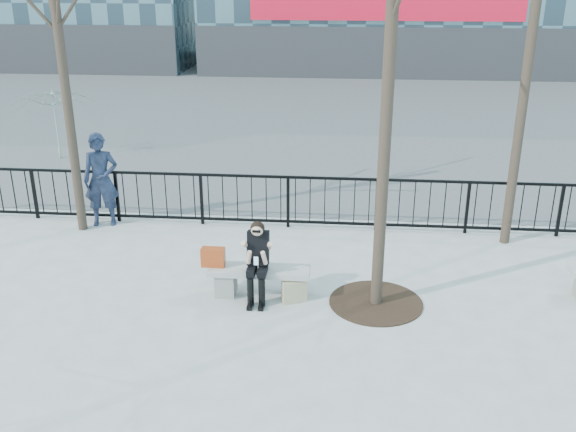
{
  "coord_description": "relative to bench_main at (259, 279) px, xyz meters",
  "views": [
    {
      "loc": [
        1.32,
        -9.27,
        5.05
      ],
      "look_at": [
        0.4,
        0.8,
        1.1
      ],
      "focal_mm": 40.0,
      "sensor_mm": 36.0,
      "label": 1
    }
  ],
  "objects": [
    {
      "name": "tree_grate",
      "position": [
        1.9,
        -0.1,
        -0.29
      ],
      "size": [
        1.5,
        1.5,
        0.02
      ],
      "primitive_type": "cylinder",
      "color": "black",
      "rests_on": "ground"
    },
    {
      "name": "vendor_umbrella",
      "position": [
        -6.64,
        7.43,
        0.67
      ],
      "size": [
        2.5,
        2.53,
        1.95
      ],
      "primitive_type": "imported",
      "rotation": [
        0.0,
        0.0,
        0.19
      ],
      "color": "#C6D830",
      "rests_on": "ground"
    },
    {
      "name": "shopping_bag",
      "position": [
        0.59,
        -0.17,
        -0.12
      ],
      "size": [
        0.42,
        0.29,
        0.37
      ],
      "primitive_type": "cube",
      "rotation": [
        0.0,
        0.0,
        0.42
      ],
      "color": "beige",
      "rests_on": "ground"
    },
    {
      "name": "railing",
      "position": [
        0.0,
        3.0,
        0.25
      ],
      "size": [
        14.0,
        0.06,
        1.1
      ],
      "color": "black",
      "rests_on": "ground"
    },
    {
      "name": "seated_woman",
      "position": [
        0.0,
        -0.16,
        0.37
      ],
      "size": [
        0.5,
        0.64,
        1.34
      ],
      "color": "black",
      "rests_on": "ground"
    },
    {
      "name": "handbag",
      "position": [
        -0.75,
        0.02,
        0.34
      ],
      "size": [
        0.38,
        0.18,
        0.31
      ],
      "primitive_type": "cube",
      "rotation": [
        0.0,
        0.0,
        -0.01
      ],
      "color": "#9E3713",
      "rests_on": "bench_main"
    },
    {
      "name": "street_surface",
      "position": [
        0.0,
        15.0,
        -0.3
      ],
      "size": [
        60.0,
        23.0,
        0.01
      ],
      "primitive_type": "cube",
      "color": "#474747",
      "rests_on": "ground"
    },
    {
      "name": "standing_man",
      "position": [
        -3.63,
        2.8,
        0.67
      ],
      "size": [
        0.79,
        0.61,
        1.94
      ],
      "primitive_type": "imported",
      "rotation": [
        0.0,
        0.0,
        0.21
      ],
      "color": "black",
      "rests_on": "ground"
    },
    {
      "name": "bench_main",
      "position": [
        0.0,
        0.0,
        0.0
      ],
      "size": [
        1.65,
        0.46,
        0.49
      ],
      "color": "slate",
      "rests_on": "ground"
    },
    {
      "name": "ground",
      "position": [
        0.0,
        0.0,
        -0.3
      ],
      "size": [
        120.0,
        120.0,
        0.0
      ],
      "primitive_type": "plane",
      "color": "gray",
      "rests_on": "ground"
    }
  ]
}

